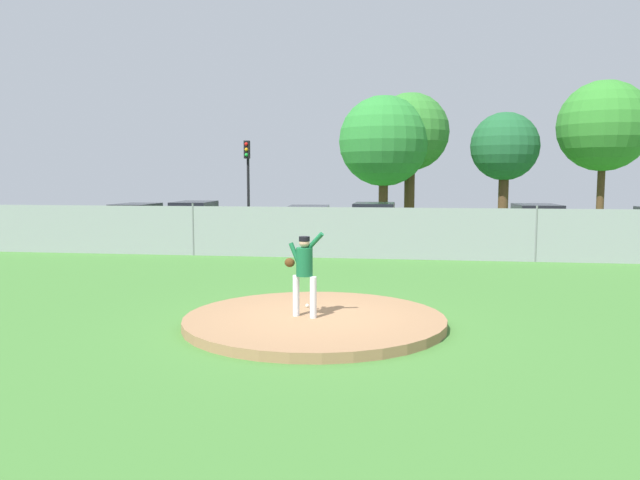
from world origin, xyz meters
TOP-DOWN VIEW (x-y plane):
  - ground_plane at (0.00, 6.00)m, footprint 80.00×80.00m
  - asphalt_strip at (0.00, 14.50)m, footprint 44.00×7.00m
  - pitchers_mound at (0.00, 0.00)m, footprint 5.14×5.14m
  - pitcher_youth at (-0.19, -0.11)m, footprint 0.80×0.32m
  - baseball at (-0.28, 0.77)m, footprint 0.07×0.07m
  - chainlink_fence at (0.00, 10.00)m, footprint 30.51×0.07m
  - parked_car_silver at (0.33, 14.20)m, footprint 1.86×4.07m
  - parked_car_champagne at (6.98, 14.59)m, footprint 1.98×4.31m
  - parked_car_red at (-10.62, 14.99)m, footprint 1.83×4.47m
  - parked_car_teal at (-2.52, 14.54)m, footprint 2.15×4.15m
  - parked_car_slate at (-7.80, 14.90)m, footprint 1.98×4.71m
  - traffic_cone_orange at (9.92, 15.30)m, footprint 0.40×0.40m
  - traffic_light_near at (-6.42, 19.06)m, footprint 0.28×0.46m
  - tree_broad_right at (0.34, 22.52)m, footprint 4.94×4.94m
  - tree_slender_far at (1.77, 23.65)m, footprint 4.34×4.34m
  - tree_leaning_west at (6.88, 23.30)m, footprint 3.70×3.70m
  - tree_tall_centre at (12.07, 23.74)m, footprint 4.87×4.87m

SIDE VIEW (x-z plane):
  - ground_plane at x=0.00m, z-range 0.00..0.00m
  - asphalt_strip at x=0.00m, z-range 0.00..0.01m
  - pitchers_mound at x=0.00m, z-range 0.00..0.18m
  - baseball at x=-0.28m, z-range 0.18..0.26m
  - traffic_cone_orange at x=9.92m, z-range -0.01..0.54m
  - parked_car_teal at x=-2.52m, z-range -0.05..1.60m
  - parked_car_red at x=-10.62m, z-range -0.04..1.63m
  - parked_car_champagne at x=6.98m, z-range -0.05..1.72m
  - parked_car_silver at x=0.33m, z-range -0.06..1.75m
  - parked_car_slate at x=-7.80m, z-range -0.04..1.74m
  - chainlink_fence at x=0.00m, z-range -0.05..1.87m
  - pitcher_youth at x=-0.19m, z-range 0.32..2.00m
  - traffic_light_near at x=-6.42m, z-range 0.87..5.58m
  - tree_leaning_west at x=6.88m, z-range 1.29..7.68m
  - tree_broad_right at x=0.34m, z-range 1.16..8.47m
  - tree_slender_far at x=1.77m, z-range 1.56..9.13m
  - tree_tall_centre at x=12.07m, z-range 1.57..9.62m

